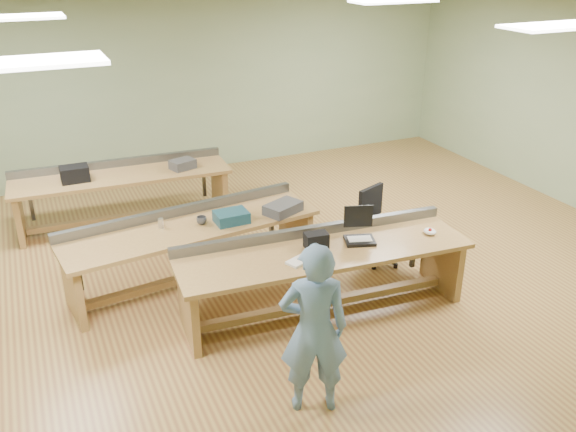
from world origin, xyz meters
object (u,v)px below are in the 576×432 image
(parts_bin_grey, at_px, (283,208))
(workbench_front, at_px, (323,264))
(laptop_base, at_px, (360,241))
(task_chair, at_px, (379,235))
(workbench_back, at_px, (123,186))
(camera_bag, at_px, (316,240))
(person, at_px, (314,330))
(parts_bin_teal, at_px, (231,217))
(workbench_mid, at_px, (192,239))
(mug, at_px, (202,220))
(drinks_can, at_px, (161,223))

(parts_bin_grey, bearing_deg, workbench_front, -89.07)
(laptop_base, relative_size, parts_bin_grey, 0.72)
(parts_bin_grey, bearing_deg, task_chair, -15.09)
(workbench_back, distance_m, parts_bin_grey, 2.68)
(laptop_base, distance_m, camera_bag, 0.50)
(person, distance_m, parts_bin_teal, 2.39)
(workbench_mid, xyz_separation_m, camera_bag, (1.07, -1.10, 0.27))
(camera_bag, relative_size, task_chair, 0.26)
(workbench_mid, xyz_separation_m, mug, (0.12, -0.04, 0.24))
(camera_bag, xyz_separation_m, task_chair, (1.23, 0.66, -0.48))
(person, xyz_separation_m, drinks_can, (-0.68, 2.56, 0.01))
(laptop_base, xyz_separation_m, parts_bin_grey, (-0.45, 1.06, 0.04))
(task_chair, bearing_deg, parts_bin_teal, 148.05)
(laptop_base, height_order, parts_bin_grey, parts_bin_grey)
(mug, distance_m, drinks_can, 0.46)
(workbench_mid, bearing_deg, workbench_front, -53.19)
(workbench_mid, distance_m, person, 2.55)
(parts_bin_grey, bearing_deg, drinks_can, 173.06)
(parts_bin_teal, xyz_separation_m, mug, (-0.33, 0.09, -0.02))
(laptop_base, bearing_deg, drinks_can, 165.20)
(task_chair, distance_m, drinks_can, 2.71)
(parts_bin_grey, height_order, drinks_can, parts_bin_grey)
(workbench_mid, bearing_deg, person, -89.38)
(workbench_mid, bearing_deg, drinks_can, 163.78)
(task_chair, height_order, mug, task_chair)
(workbench_mid, distance_m, parts_bin_grey, 1.14)
(workbench_front, distance_m, mug, 1.53)
(workbench_back, relative_size, person, 1.90)
(person, bearing_deg, mug, -65.29)
(parts_bin_grey, distance_m, drinks_can, 1.45)
(drinks_can, bearing_deg, workbench_back, 92.93)
(laptop_base, height_order, camera_bag, camera_bag)
(workbench_mid, height_order, parts_bin_grey, parts_bin_grey)
(parts_bin_grey, bearing_deg, parts_bin_teal, -179.55)
(workbench_front, bearing_deg, workbench_mid, 138.06)
(task_chair, height_order, drinks_can, task_chair)
(camera_bag, relative_size, parts_bin_grey, 0.55)
(mug, bearing_deg, person, -84.75)
(workbench_back, distance_m, mug, 2.17)
(camera_bag, distance_m, task_chair, 1.48)
(workbench_back, bearing_deg, person, -77.59)
(workbench_front, bearing_deg, camera_bag, 138.62)
(workbench_front, bearing_deg, task_chair, 35.60)
(parts_bin_grey, bearing_deg, mug, 175.03)
(mug, bearing_deg, workbench_back, 104.89)
(laptop_base, distance_m, task_chair, 1.12)
(workbench_front, xyz_separation_m, workbench_back, (-1.56, 3.21, -0.00))
(workbench_front, bearing_deg, mug, 135.77)
(workbench_mid, distance_m, mug, 0.27)
(person, xyz_separation_m, camera_bag, (0.72, 1.41, 0.04))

